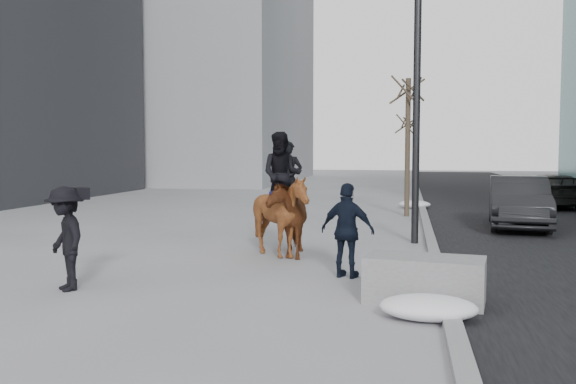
% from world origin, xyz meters
% --- Properties ---
extents(ground, '(120.00, 120.00, 0.00)m').
position_xyz_m(ground, '(0.00, 0.00, 0.00)').
color(ground, gray).
rests_on(ground, ground).
extents(road, '(8.00, 90.00, 0.01)m').
position_xyz_m(road, '(7.00, 10.00, 0.01)').
color(road, black).
rests_on(road, ground).
extents(curb, '(0.25, 90.00, 0.12)m').
position_xyz_m(curb, '(3.00, 10.00, 0.06)').
color(curb, gray).
rests_on(curb, ground).
extents(planter, '(1.91, 1.16, 0.72)m').
position_xyz_m(planter, '(2.67, -1.47, 0.36)').
color(planter, gray).
rests_on(planter, ground).
extents(car_near, '(2.14, 4.86, 1.55)m').
position_xyz_m(car_near, '(5.72, 8.36, 0.78)').
color(car_near, black).
rests_on(car_near, ground).
extents(car_far, '(2.24, 4.80, 1.36)m').
position_xyz_m(car_far, '(8.21, 15.70, 0.68)').
color(car_far, black).
rests_on(car_far, ground).
extents(tree_near, '(1.20, 1.20, 5.40)m').
position_xyz_m(tree_near, '(2.40, 10.95, 2.70)').
color(tree_near, '#372720').
rests_on(tree_near, ground).
extents(tree_far, '(1.20, 1.20, 4.48)m').
position_xyz_m(tree_far, '(2.40, 21.63, 2.24)').
color(tree_far, '#3D3324').
rests_on(tree_far, ground).
extents(mounted_left, '(1.27, 2.12, 2.56)m').
position_xyz_m(mounted_left, '(-0.25, 2.35, 0.95)').
color(mounted_left, '#4A230E').
rests_on(mounted_left, ground).
extents(mounted_right, '(1.52, 1.70, 2.76)m').
position_xyz_m(mounted_right, '(-0.33, 2.07, 1.11)').
color(mounted_right, '#501F10').
rests_on(mounted_right, ground).
extents(feeder, '(1.11, 0.99, 1.75)m').
position_xyz_m(feeder, '(1.32, 0.15, 0.88)').
color(feeder, black).
rests_on(feeder, ground).
extents(camera_crew, '(1.27, 1.26, 1.75)m').
position_xyz_m(camera_crew, '(-3.23, -1.76, 0.89)').
color(camera_crew, black).
rests_on(camera_crew, ground).
extents(lamppost, '(0.25, 1.46, 9.09)m').
position_xyz_m(lamppost, '(2.60, 4.75, 4.99)').
color(lamppost, black).
rests_on(lamppost, ground).
extents(snow_piles, '(1.36, 17.18, 0.35)m').
position_xyz_m(snow_piles, '(2.70, 5.04, 0.17)').
color(snow_piles, silver).
rests_on(snow_piles, ground).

